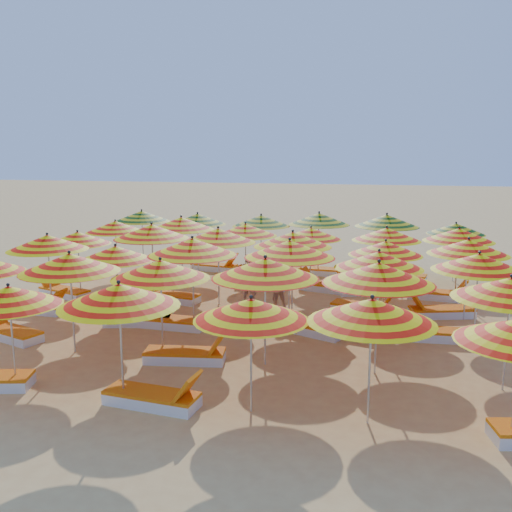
# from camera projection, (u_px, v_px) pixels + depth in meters

# --- Properties ---
(ground) EXTENTS (120.00, 120.00, 0.00)m
(ground) POSITION_uv_depth(u_px,v_px,m) (252.00, 318.00, 15.35)
(ground) COLOR #E6B866
(ground) RESTS_ON ground
(umbrella_1) EXTENTS (2.54, 2.54, 2.05)m
(umbrella_1) POSITION_uv_depth(u_px,v_px,m) (9.00, 296.00, 10.52)
(umbrella_1) COLOR silver
(umbrella_1) RESTS_ON ground
(umbrella_2) EXTENTS (2.38, 2.38, 2.25)m
(umbrella_2) POSITION_uv_depth(u_px,v_px,m) (119.00, 295.00, 9.88)
(umbrella_2) COLOR silver
(umbrella_2) RESTS_ON ground
(umbrella_3) EXTENTS (2.50, 2.50, 2.08)m
(umbrella_3) POSITION_uv_depth(u_px,v_px,m) (251.00, 309.00, 9.53)
(umbrella_3) COLOR silver
(umbrella_3) RESTS_ON ground
(umbrella_4) EXTENTS (2.24, 2.24, 2.19)m
(umbrella_4) POSITION_uv_depth(u_px,v_px,m) (372.00, 311.00, 9.09)
(umbrella_4) COLOR silver
(umbrella_4) RESTS_ON ground
(umbrella_7) EXTENTS (2.52, 2.52, 2.31)m
(umbrella_7) POSITION_uv_depth(u_px,v_px,m) (70.00, 263.00, 12.37)
(umbrella_7) COLOR silver
(umbrella_7) RESTS_ON ground
(umbrella_8) EXTENTS (2.23, 2.23, 2.23)m
(umbrella_8) POSITION_uv_depth(u_px,v_px,m) (160.00, 269.00, 12.06)
(umbrella_8) COLOR silver
(umbrella_8) RESTS_ON ground
(umbrella_9) EXTENTS (2.48, 2.48, 2.35)m
(umbrella_9) POSITION_uv_depth(u_px,v_px,m) (265.00, 268.00, 11.63)
(umbrella_9) COLOR silver
(umbrella_9) RESTS_ON ground
(umbrella_10) EXTENTS (2.75, 2.75, 2.36)m
(umbrella_10) POSITION_uv_depth(u_px,v_px,m) (379.00, 273.00, 11.17)
(umbrella_10) COLOR silver
(umbrella_10) RESTS_ON ground
(umbrella_11) EXTENTS (2.66, 2.66, 2.24)m
(umbrella_11) POSITION_uv_depth(u_px,v_px,m) (511.00, 288.00, 10.39)
(umbrella_11) COLOR silver
(umbrella_11) RESTS_ON ground
(umbrella_12) EXTENTS (2.53, 2.53, 2.27)m
(umbrella_12) POSITION_uv_depth(u_px,v_px,m) (48.00, 242.00, 15.30)
(umbrella_12) COLOR silver
(umbrella_12) RESTS_ON ground
(umbrella_13) EXTENTS (2.40, 2.40, 2.10)m
(umbrella_13) POSITION_uv_depth(u_px,v_px,m) (116.00, 253.00, 14.53)
(umbrella_13) COLOR silver
(umbrella_13) RESTS_ON ground
(umbrella_14) EXTENTS (2.62, 2.62, 2.37)m
(umbrella_14) POSITION_uv_depth(u_px,v_px,m) (192.00, 247.00, 14.08)
(umbrella_14) COLOR silver
(umbrella_14) RESTS_ON ground
(umbrella_15) EXTENTS (2.95, 2.95, 2.36)m
(umbrella_15) POSITION_uv_depth(u_px,v_px,m) (290.00, 249.00, 13.83)
(umbrella_15) COLOR silver
(umbrella_15) RESTS_ON ground
(umbrella_16) EXTENTS (2.44, 2.44, 2.20)m
(umbrella_16) POSITION_uv_depth(u_px,v_px,m) (379.00, 260.00, 13.24)
(umbrella_16) COLOR silver
(umbrella_16) RESTS_ON ground
(umbrella_17) EXTENTS (2.69, 2.69, 2.22)m
(umbrella_17) POSITION_uv_depth(u_px,v_px,m) (479.00, 262.00, 12.83)
(umbrella_17) COLOR silver
(umbrella_17) RESTS_ON ground
(umbrella_18) EXTENTS (1.98, 1.98, 2.09)m
(umbrella_18) POSITION_uv_depth(u_px,v_px,m) (78.00, 238.00, 17.09)
(umbrella_18) COLOR silver
(umbrella_18) RESTS_ON ground
(umbrella_19) EXTENTS (2.52, 2.52, 2.37)m
(umbrella_19) POSITION_uv_depth(u_px,v_px,m) (152.00, 232.00, 16.69)
(umbrella_19) COLOR silver
(umbrella_19) RESTS_ON ground
(umbrella_20) EXTENTS (2.73, 2.73, 2.30)m
(umbrella_20) POSITION_uv_depth(u_px,v_px,m) (218.00, 235.00, 16.35)
(umbrella_20) COLOR silver
(umbrella_20) RESTS_ON ground
(umbrella_21) EXTENTS (2.25, 2.25, 2.30)m
(umbrella_21) POSITION_uv_depth(u_px,v_px,m) (293.00, 239.00, 15.65)
(umbrella_21) COLOR silver
(umbrella_21) RESTS_ON ground
(umbrella_22) EXTENTS (2.26, 2.26, 2.11)m
(umbrella_22) POSITION_uv_depth(u_px,v_px,m) (386.00, 248.00, 15.26)
(umbrella_22) COLOR silver
(umbrella_22) RESTS_ON ground
(umbrella_23) EXTENTS (2.71, 2.71, 2.23)m
(umbrella_23) POSITION_uv_depth(u_px,v_px,m) (468.00, 247.00, 14.82)
(umbrella_23) COLOR silver
(umbrella_23) RESTS_ON ground
(umbrella_24) EXTENTS (2.51, 2.51, 2.13)m
(umbrella_24) POSITION_uv_depth(u_px,v_px,m) (115.00, 227.00, 19.35)
(umbrella_24) COLOR silver
(umbrella_24) RESTS_ON ground
(umbrella_25) EXTENTS (2.90, 2.90, 2.33)m
(umbrella_25) POSITION_uv_depth(u_px,v_px,m) (181.00, 223.00, 18.84)
(umbrella_25) COLOR silver
(umbrella_25) RESTS_ON ground
(umbrella_26) EXTENTS (2.32, 2.32, 2.17)m
(umbrella_26) POSITION_uv_depth(u_px,v_px,m) (245.00, 230.00, 18.35)
(umbrella_26) COLOR silver
(umbrella_26) RESTS_ON ground
(umbrella_27) EXTENTS (2.30, 2.30, 2.07)m
(umbrella_27) POSITION_uv_depth(u_px,v_px,m) (311.00, 233.00, 18.14)
(umbrella_27) COLOR silver
(umbrella_27) RESTS_ON ground
(umbrella_28) EXTENTS (2.72, 2.72, 2.20)m
(umbrella_28) POSITION_uv_depth(u_px,v_px,m) (387.00, 234.00, 17.21)
(umbrella_28) COLOR silver
(umbrella_28) RESTS_ON ground
(umbrella_29) EXTENTS (2.29, 2.29, 2.22)m
(umbrella_29) POSITION_uv_depth(u_px,v_px,m) (459.00, 235.00, 16.97)
(umbrella_29) COLOR silver
(umbrella_29) RESTS_ON ground
(umbrella_30) EXTENTS (2.80, 2.80, 2.25)m
(umbrella_30) POSITION_uv_depth(u_px,v_px,m) (142.00, 216.00, 21.45)
(umbrella_30) COLOR silver
(umbrella_30) RESTS_ON ground
(umbrella_31) EXTENTS (2.40, 2.40, 2.21)m
(umbrella_31) POSITION_uv_depth(u_px,v_px,m) (198.00, 219.00, 20.87)
(umbrella_31) COLOR silver
(umbrella_31) RESTS_ON ground
(umbrella_32) EXTENTS (2.71, 2.71, 2.21)m
(umbrella_32) POSITION_uv_depth(u_px,v_px,m) (261.00, 221.00, 20.40)
(umbrella_32) COLOR silver
(umbrella_32) RESTS_ON ground
(umbrella_33) EXTENTS (2.63, 2.63, 2.32)m
(umbrella_33) POSITION_uv_depth(u_px,v_px,m) (319.00, 219.00, 20.14)
(umbrella_33) COLOR silver
(umbrella_33) RESTS_ON ground
(umbrella_34) EXTENTS (2.48, 2.48, 2.34)m
(umbrella_34) POSITION_uv_depth(u_px,v_px,m) (387.00, 221.00, 19.43)
(umbrella_34) COLOR silver
(umbrella_34) RESTS_ON ground
(umbrella_35) EXTENTS (2.42, 2.42, 2.06)m
(umbrella_35) POSITION_uv_depth(u_px,v_px,m) (456.00, 229.00, 19.26)
(umbrella_35) COLOR silver
(umbrella_35) RESTS_ON ground
(lounger_1) EXTENTS (1.79, 0.77, 0.69)m
(lounger_1) POSITION_uv_depth(u_px,v_px,m) (154.00, 398.00, 10.05)
(lounger_1) COLOR white
(lounger_1) RESTS_ON ground
(lounger_3) EXTENTS (1.83, 1.13, 0.69)m
(lounger_3) POSITION_uv_depth(u_px,v_px,m) (10.00, 332.00, 13.63)
(lounger_3) COLOR white
(lounger_3) RESTS_ON ground
(lounger_4) EXTENTS (1.80, 0.83, 0.69)m
(lounger_4) POSITION_uv_depth(u_px,v_px,m) (187.00, 355.00, 12.14)
(lounger_4) COLOR white
(lounger_4) RESTS_ON ground
(lounger_5) EXTENTS (1.74, 0.59, 0.69)m
(lounger_5) POSITION_uv_depth(u_px,v_px,m) (37.00, 307.00, 15.79)
(lounger_5) COLOR white
(lounger_5) RESTS_ON ground
(lounger_6) EXTENTS (1.82, 1.00, 0.69)m
(lounger_6) POSITION_uv_depth(u_px,v_px,m) (136.00, 319.00, 14.71)
(lounger_6) COLOR white
(lounger_6) RESTS_ON ground
(lounger_7) EXTENTS (1.76, 0.66, 0.69)m
(lounger_7) POSITION_uv_depth(u_px,v_px,m) (171.00, 322.00, 14.49)
(lounger_7) COLOR white
(lounger_7) RESTS_ON ground
(lounger_8) EXTENTS (1.82, 1.22, 0.69)m
(lounger_8) POSITION_uv_depth(u_px,v_px,m) (312.00, 328.00, 13.98)
(lounger_8) COLOR white
(lounger_8) RESTS_ON ground
(lounger_9) EXTENTS (1.83, 1.05, 0.69)m
(lounger_9) POSITION_uv_depth(u_px,v_px,m) (355.00, 329.00, 13.88)
(lounger_9) COLOR white
(lounger_9) RESTS_ON ground
(lounger_10) EXTENTS (1.77, 0.69, 0.69)m
(lounger_10) POSITION_uv_depth(u_px,v_px,m) (445.00, 334.00, 13.51)
(lounger_10) COLOR white
(lounger_10) RESTS_ON ground
(lounger_11) EXTENTS (1.83, 1.11, 0.69)m
(lounger_11) POSITION_uv_depth(u_px,v_px,m) (63.00, 291.00, 17.54)
(lounger_11) COLOR white
(lounger_11) RESTS_ON ground
(lounger_12) EXTENTS (1.81, 0.87, 0.69)m
(lounger_12) POSITION_uv_depth(u_px,v_px,m) (170.00, 296.00, 16.96)
(lounger_12) COLOR white
(lounger_12) RESTS_ON ground
(lounger_13) EXTENTS (1.82, 1.01, 0.69)m
(lounger_13) POSITION_uv_depth(u_px,v_px,m) (364.00, 308.00, 15.72)
(lounger_13) COLOR white
(lounger_13) RESTS_ON ground
(lounger_14) EXTENTS (1.83, 1.06, 0.69)m
(lounger_14) POSITION_uv_depth(u_px,v_px,m) (440.00, 311.00, 15.40)
(lounger_14) COLOR white
(lounger_14) RESTS_ON ground
(lounger_15) EXTENTS (1.79, 0.78, 0.69)m
(lounger_15) POSITION_uv_depth(u_px,v_px,m) (261.00, 283.00, 18.61)
(lounger_15) COLOR white
(lounger_15) RESTS_ON ground
(lounger_16) EXTENTS (1.83, 1.04, 0.69)m
(lounger_16) POSITION_uv_depth(u_px,v_px,m) (325.00, 286.00, 18.19)
(lounger_16) COLOR white
(lounger_16) RESTS_ON ground
(lounger_17) EXTENTS (1.83, 1.07, 0.69)m
(lounger_17) POSITION_uv_depth(u_px,v_px,m) (365.00, 289.00, 17.80)
(lounger_17) COLOR white
(lounger_17) RESTS_ON ground
(lounger_18) EXTENTS (1.78, 0.75, 0.69)m
(lounger_18) POSITION_uv_depth(u_px,v_px,m) (438.00, 294.00, 17.20)
(lounger_18) COLOR white
(lounger_18) RESTS_ON ground
(lounger_19) EXTENTS (1.80, 0.82, 0.69)m
(lounger_19) POSITION_uv_depth(u_px,v_px,m) (215.00, 267.00, 21.26)
(lounger_19) COLOR white
(lounger_19) RESTS_ON ground
(lounger_20) EXTENTS (1.81, 0.89, 0.69)m
(lounger_20) POSITION_uv_depth(u_px,v_px,m) (276.00, 269.00, 20.84)
(lounger_20) COLOR white
(lounger_20) RESTS_ON ground
(lounger_21) EXTENTS (1.77, 0.70, 0.69)m
(lounger_21) POSITION_uv_depth(u_px,v_px,m) (335.00, 272.00, 20.39)
(lounger_21) COLOR white
(lounger_21) RESTS_ON ground
(lounger_22) EXTENTS (1.81, 0.90, 0.69)m
(lounger_22) POSITION_uv_depth(u_px,v_px,m) (399.00, 276.00, 19.63)
(lounger_22) COLOR white
(lounger_22) RESTS_ON ground
(beachgoer_b) EXTENTS (0.83, 0.80, 1.35)m
(beachgoer_b) POSITION_uv_depth(u_px,v_px,m) (276.00, 285.00, 16.13)
(beachgoer_b) COLOR tan
(beachgoer_b) RESTS_ON ground
(beachgoer_a) EXTENTS (0.56, 0.38, 1.49)m
(beachgoer_a) POSITION_uv_depth(u_px,v_px,m) (249.00, 279.00, 16.64)
(beachgoer_a) COLOR tan
(beachgoer_a) RESTS_ON ground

